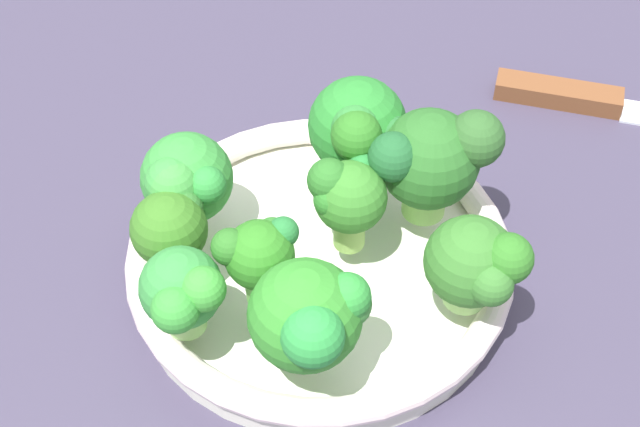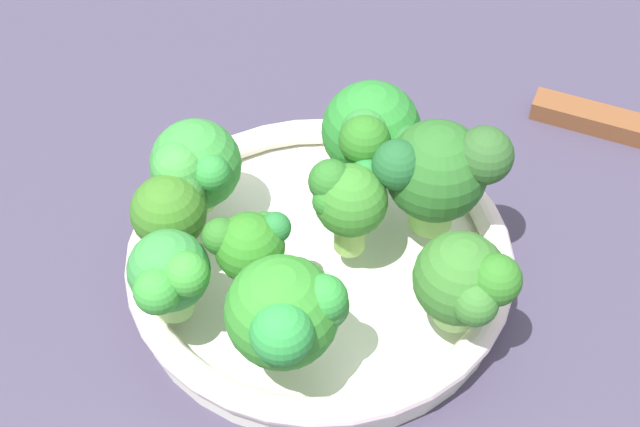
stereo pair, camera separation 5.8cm
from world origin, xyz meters
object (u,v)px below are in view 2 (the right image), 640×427
Objects in this scene: broccoli_floret_2 at (192,167)px; broccoli_floret_5 at (171,210)px; bowl at (320,261)px; broccoli_floret_0 at (170,275)px; broccoli_floret_8 at (250,246)px; broccoli_floret_7 at (347,199)px; broccoli_floret_3 at (287,314)px; broccoli_floret_1 at (437,170)px; broccoli_floret_4 at (465,282)px; broccoli_floret_6 at (370,133)px.

broccoli_floret_5 is at bearing -171.51° from broccoli_floret_2.
broccoli_floret_0 is at bearing 146.89° from bowl.
broccoli_floret_7 is at bearing -33.20° from broccoli_floret_8.
broccoli_floret_3 is at bearing -176.42° from broccoli_floret_7.
broccoli_floret_2 is at bearing 110.72° from broccoli_floret_1.
broccoli_floret_5 is at bearing 66.09° from broccoli_floret_3.
bowl is 3.81× the size of broccoli_floret_2.
broccoli_floret_1 reaches higher than broccoli_floret_3.
broccoli_floret_1 reaches higher than broccoli_floret_7.
broccoli_floret_2 is 3.47cm from broccoli_floret_5.
broccoli_floret_0 is (-8.33, 5.43, 5.14)cm from bowl.
broccoli_floret_4 is at bearing -146.72° from broccoli_floret_1.
bowl is 7.63cm from broccoli_floret_8.
broccoli_floret_0 is 0.77× the size of broccoli_floret_6.
broccoli_floret_1 is 12.34cm from broccoli_floret_8.
broccoli_floret_0 is 17.15cm from broccoli_floret_1.
broccoli_floret_4 is 17.92cm from broccoli_floret_5.
bowl is at bearing -24.72° from broccoli_floret_8.
broccoli_floret_5 is 10.57cm from broccoli_floret_7.
broccoli_floret_1 is at bearing -49.46° from bowl.
broccoli_floret_5 reaches higher than bowl.
broccoli_floret_5 is at bearing 81.98° from broccoli_floret_8.
broccoli_floret_0 is 0.93× the size of broccoli_floret_2.
broccoli_floret_6 reaches higher than broccoli_floret_8.
broccoli_floret_2 is 1.06× the size of broccoli_floret_8.
broccoli_floret_0 is 11.42cm from broccoli_floret_7.
broccoli_floret_7 is 1.10× the size of broccoli_floret_8.
broccoli_floret_8 is (-3.13, 11.99, 0.38)cm from broccoli_floret_4.
broccoli_floret_3 is 10.96cm from broccoli_floret_5.
broccoli_floret_0 is at bearing -158.52° from broccoli_floret_2.
broccoli_floret_8 is at bearing 165.19° from broccoli_floret_6.
broccoli_floret_7 is (2.43, 8.35, 0.64)cm from broccoli_floret_4.
broccoli_floret_0 is at bearing -149.69° from broccoli_floret_5.
broccoli_floret_4 is (6.74, -7.78, -0.78)cm from broccoli_floret_3.
broccoli_floret_0 is at bearing 137.68° from broccoli_floret_8.
broccoli_floret_4 is at bearing -82.58° from broccoli_floret_5.
broccoli_floret_4 is at bearing -99.63° from bowl.
broccoli_floret_3 is 14.44cm from broccoli_floret_6.
broccoli_floret_0 is 8.36cm from broccoli_floret_2.
broccoli_floret_2 is at bearing 97.63° from broccoli_floret_7.
broccoli_floret_2 is 1.10× the size of broccoli_floret_5.
broccoli_floret_2 is 1.03× the size of broccoli_floret_4.
bowl is 4.05× the size of broccoli_floret_8.
broccoli_floret_6 is at bearing -40.94° from broccoli_floret_5.
broccoli_floret_3 is 0.93× the size of broccoli_floret_6.
broccoli_floret_6 reaches higher than bowl.
broccoli_floret_3 is (-7.85, -10.50, 0.48)cm from broccoli_floret_2.
broccoli_floret_7 is (9.11, -6.87, 0.63)cm from broccoli_floret_0.
broccoli_floret_1 is 1.22× the size of broccoli_floret_7.
broccoli_floret_5 is at bearing 116.74° from broccoli_floret_7.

